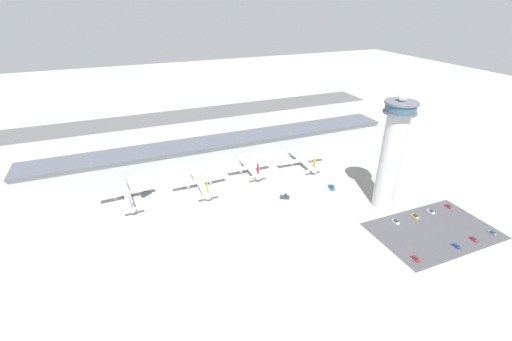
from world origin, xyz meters
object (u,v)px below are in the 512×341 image
object	(u,v)px
car_white_wagon	(456,246)
service_truck_fuel	(285,197)
airplane_gate_alpha	(127,193)
service_truck_baggage	(146,194)
car_maroon_suv	(474,239)
airplane_gate_charlie	(249,167)
car_black_suv	(492,233)
car_navy_sedan	(396,222)
car_blue_compact	(415,216)
airplane_gate_delta	(302,160)
car_red_hatchback	(431,211)
car_green_van	(415,258)
airplane_gate_bravo	(199,181)
control_tower	(392,152)
car_silver_sedan	(448,206)
service_truck_catering	(331,188)

from	to	relation	value
car_white_wagon	service_truck_fuel	bearing A→B (deg)	128.57
airplane_gate_alpha	service_truck_baggage	bearing A→B (deg)	0.55
service_truck_fuel	car_maroon_suv	world-z (taller)	service_truck_fuel
airplane_gate_charlie	service_truck_fuel	bearing A→B (deg)	-79.11
car_maroon_suv	car_black_suv	xyz separation A→B (m)	(13.51, -0.00, -0.03)
airplane_gate_charlie	car_navy_sedan	distance (m)	99.94
car_blue_compact	service_truck_fuel	bearing A→B (deg)	142.22
car_maroon_suv	airplane_gate_delta	bearing A→B (deg)	109.53
airplane_gate_delta	car_red_hatchback	xyz separation A→B (m)	(38.54, -82.00, -3.35)
service_truck_baggage	car_black_suv	size ratio (longest dim) A/B	1.63
airplane_gate_charlie	car_black_suv	distance (m)	144.56
service_truck_baggage	car_green_van	world-z (taller)	service_truck_baggage
airplane_gate_delta	car_red_hatchback	distance (m)	90.67
airplane_gate_bravo	control_tower	bearing A→B (deg)	-32.92
car_red_hatchback	car_navy_sedan	bearing A→B (deg)	-179.50
airplane_gate_alpha	car_white_wagon	bearing A→B (deg)	-36.43
service_truck_fuel	car_silver_sedan	distance (m)	95.19
car_black_suv	car_white_wagon	world-z (taller)	car_white_wagon
car_red_hatchback	car_navy_sedan	xyz separation A→B (m)	(-25.87, -0.22, 0.07)
airplane_gate_charlie	airplane_gate_delta	xyz separation A→B (m)	(39.53, -2.92, -0.41)
airplane_gate_delta	car_silver_sedan	xyz separation A→B (m)	(52.07, -81.81, -3.33)
control_tower	service_truck_catering	world-z (taller)	control_tower
control_tower	car_blue_compact	distance (m)	38.39
service_truck_fuel	car_silver_sedan	world-z (taller)	service_truck_fuel
service_truck_baggage	car_green_van	distance (m)	153.89
service_truck_fuel	service_truck_baggage	distance (m)	85.68
car_navy_sedan	airplane_gate_bravo	bearing A→B (deg)	138.59
airplane_gate_alpha	car_blue_compact	world-z (taller)	airplane_gate_alpha
service_truck_baggage	airplane_gate_bravo	bearing A→B (deg)	-4.07
service_truck_catering	car_maroon_suv	size ratio (longest dim) A/B	1.60
car_red_hatchback	airplane_gate_delta	bearing A→B (deg)	115.18
car_navy_sedan	car_silver_sedan	size ratio (longest dim) A/B	1.03
control_tower	service_truck_fuel	bearing A→B (deg)	150.84
airplane_gate_bravo	car_black_suv	distance (m)	166.29
car_navy_sedan	car_blue_compact	bearing A→B (deg)	0.20
car_maroon_suv	airplane_gate_charlie	bearing A→B (deg)	124.96
control_tower	car_red_hatchback	size ratio (longest dim) A/B	15.64
car_white_wagon	car_black_suv	bearing A→B (deg)	1.05
car_blue_compact	airplane_gate_bravo	bearing A→B (deg)	142.65
airplane_gate_delta	car_maroon_suv	distance (m)	115.50
airplane_gate_alpha	airplane_gate_delta	world-z (taller)	airplane_gate_delta
airplane_gate_alpha	car_red_hatchback	size ratio (longest dim) A/B	10.03
control_tower	car_maroon_suv	world-z (taller)	control_tower
car_navy_sedan	car_green_van	size ratio (longest dim) A/B	0.94
airplane_gate_alpha	airplane_gate_delta	size ratio (longest dim) A/B	1.18
service_truck_baggage	car_white_wagon	xyz separation A→B (m)	(135.59, -108.13, -0.40)
car_blue_compact	service_truck_catering	bearing A→B (deg)	119.96
service_truck_catering	car_maroon_suv	world-z (taller)	service_truck_catering
control_tower	airplane_gate_bravo	bearing A→B (deg)	147.08
service_truck_baggage	car_black_suv	world-z (taller)	service_truck_baggage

